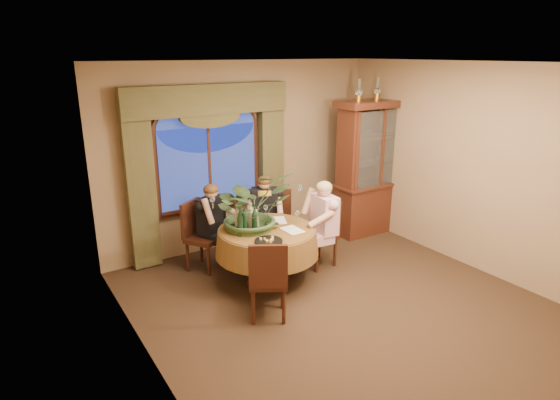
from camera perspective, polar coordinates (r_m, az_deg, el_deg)
floor at (r=5.76m, az=7.98°, el=-12.89°), size 5.00×5.00×0.00m
wall_back at (r=7.20m, az=-4.52°, el=5.47°), size 4.50×0.00×4.50m
wall_right at (r=6.85m, az=23.05°, el=3.48°), size 0.00×5.00×5.00m
ceiling at (r=4.98m, az=9.39°, el=16.14°), size 5.00×5.00×0.00m
window at (r=6.91m, az=-8.62°, el=3.95°), size 1.62×0.10×1.32m
arched_transom at (r=6.77m, az=-8.92°, el=10.38°), size 1.60×0.06×0.44m
drapery_left at (r=6.56m, az=-16.61°, el=1.58°), size 0.38×0.14×2.32m
drapery_right at (r=7.36m, az=-1.07°, el=4.03°), size 0.38×0.14×2.32m
swag_valance at (r=6.67m, az=-8.72°, el=12.02°), size 2.45×0.16×0.42m
dining_table at (r=6.14m, az=-1.59°, el=-6.77°), size 1.34×1.34×0.75m
china_cabinet at (r=7.83m, az=11.21°, el=3.86°), size 1.35×0.53×2.19m
oil_lamp_left at (r=7.37m, az=9.61°, el=13.08°), size 0.11×0.11×0.34m
oil_lamp_center at (r=7.63m, az=11.79°, el=13.10°), size 0.11×0.11×0.34m
oil_lamp_right at (r=7.90m, az=13.82°, el=13.11°), size 0.11×0.11×0.34m
chair_right at (r=6.59m, az=4.71°, el=-4.07°), size 0.44×0.44×0.96m
chair_back_right at (r=6.91m, az=-0.54°, el=-2.96°), size 0.59×0.59×0.96m
chair_back at (r=6.54m, az=-9.26°, el=-4.43°), size 0.58×0.58×0.96m
chair_front_left at (r=5.32m, az=-1.47°, el=-9.53°), size 0.57×0.57×0.96m
person_pink at (r=6.42m, az=5.41°, el=-3.16°), size 0.46×0.50×1.28m
person_back at (r=6.56m, az=-8.35°, el=-3.13°), size 0.57×0.55×1.21m
person_scarf at (r=6.90m, az=-1.87°, el=-1.87°), size 0.58×0.56×1.22m
stoneware_vase at (r=5.96m, az=-3.20°, el=-2.36°), size 0.13×0.13×0.25m
centerpiece_plant at (r=5.86m, az=-3.53°, el=2.53°), size 1.01×1.12×0.87m
olive_bowl at (r=6.02m, az=-0.87°, el=-3.16°), size 0.16×0.16×0.05m
cheese_platter at (r=5.57m, az=-1.39°, el=-5.04°), size 0.33×0.33×0.02m
wine_bottle_0 at (r=5.87m, az=-5.21°, el=-2.33°), size 0.07×0.07×0.33m
wine_bottle_1 at (r=5.93m, az=-4.93°, el=-2.10°), size 0.07×0.07×0.33m
wine_bottle_2 at (r=5.72m, az=-4.87°, el=-2.85°), size 0.07×0.07×0.33m
wine_bottle_3 at (r=5.79m, az=-4.35°, el=-2.59°), size 0.07×0.07×0.33m
wine_bottle_4 at (r=5.83m, az=-3.09°, el=-2.40°), size 0.07×0.07×0.33m
wine_bottle_5 at (r=5.91m, az=-3.60°, el=-2.12°), size 0.07×0.07×0.33m
tasting_paper_0 at (r=5.94m, az=1.52°, el=-3.67°), size 0.22×0.30×0.00m
tasting_paper_1 at (r=6.27m, az=-0.29°, el=-2.49°), size 0.32×0.36×0.00m
wine_glass_person_pink at (r=6.15m, az=2.11°, el=-2.05°), size 0.07×0.07×0.18m
wine_glass_person_back at (r=6.20m, az=-5.06°, el=-1.95°), size 0.07×0.07×0.18m
wine_glass_person_scarf at (r=6.38m, az=-1.76°, el=-1.32°), size 0.07×0.07×0.18m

